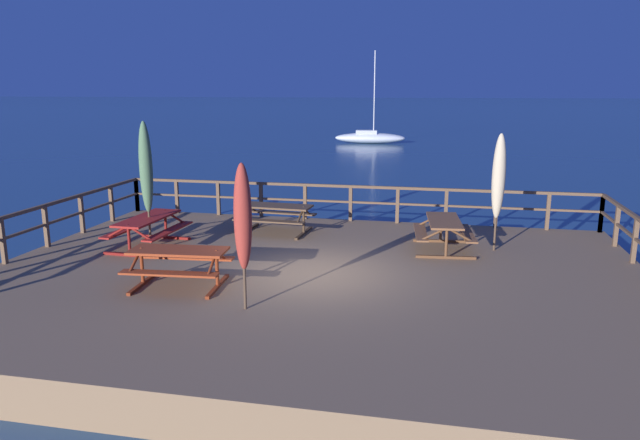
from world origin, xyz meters
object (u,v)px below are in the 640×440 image
at_px(picnic_table_front_left, 148,225).
at_px(picnic_table_front_right, 179,259).
at_px(patio_umbrella_short_front, 499,177).
at_px(picnic_table_mid_left, 444,228).
at_px(patio_umbrella_tall_mid_left, 243,218).
at_px(patio_umbrella_tall_back_left, 146,168).
at_px(sailboat_distant, 370,137).
at_px(picnic_table_back_left, 276,213).

distance_m(picnic_table_front_left, picnic_table_front_right, 3.37).
distance_m(picnic_table_front_right, patio_umbrella_short_front, 7.73).
bearing_deg(picnic_table_mid_left, picnic_table_front_right, -143.18).
xyz_separation_m(picnic_table_front_right, patio_umbrella_tall_mid_left, (1.71, -0.93, 1.13)).
xyz_separation_m(patio_umbrella_tall_back_left, sailboat_distant, (0.84, 37.56, -2.20)).
xyz_separation_m(picnic_table_mid_left, patio_umbrella_short_front, (1.23, 0.23, 1.27)).
height_order(patio_umbrella_tall_mid_left, sailboat_distant, sailboat_distant).
distance_m(patio_umbrella_tall_mid_left, sailboat_distant, 41.31).
relative_size(picnic_table_mid_left, patio_umbrella_short_front, 0.70).
bearing_deg(picnic_table_front_right, patio_umbrella_tall_mid_left, -28.69).
height_order(picnic_table_back_left, sailboat_distant, sailboat_distant).
relative_size(patio_umbrella_short_front, patio_umbrella_tall_mid_left, 1.08).
distance_m(picnic_table_front_right, patio_umbrella_tall_mid_left, 2.25).
xyz_separation_m(picnic_table_back_left, patio_umbrella_tall_mid_left, (1.08, -5.72, 1.13)).
relative_size(picnic_table_front_left, picnic_table_back_left, 1.05).
relative_size(picnic_table_mid_left, picnic_table_front_right, 0.98).
distance_m(picnic_table_back_left, patio_umbrella_short_front, 5.97).
xyz_separation_m(picnic_table_front_left, patio_umbrella_tall_back_left, (0.03, 0.02, 1.43)).
distance_m(patio_umbrella_tall_back_left, sailboat_distant, 37.63).
distance_m(picnic_table_back_left, patio_umbrella_tall_back_left, 3.69).
bearing_deg(patio_umbrella_short_front, picnic_table_front_left, -170.26).
height_order(patio_umbrella_tall_back_left, patio_umbrella_tall_mid_left, patio_umbrella_tall_back_left).
height_order(picnic_table_front_left, sailboat_distant, sailboat_distant).
bearing_deg(picnic_table_back_left, picnic_table_front_right, -97.49).
xyz_separation_m(patio_umbrella_short_front, patio_umbrella_tall_back_left, (-8.46, -1.44, 0.17)).
bearing_deg(patio_umbrella_short_front, picnic_table_front_right, -147.36).
height_order(picnic_table_mid_left, picnic_table_front_left, same).
xyz_separation_m(picnic_table_front_left, picnic_table_front_right, (2.07, -2.65, -0.01)).
height_order(picnic_table_mid_left, picnic_table_front_right, same).
bearing_deg(sailboat_distant, picnic_table_front_left, -91.34).
height_order(picnic_table_front_left, picnic_table_front_right, same).
distance_m(picnic_table_front_left, patio_umbrella_short_front, 8.71).
relative_size(picnic_table_front_right, patio_umbrella_tall_mid_left, 0.77).
bearing_deg(picnic_table_front_right, picnic_table_back_left, 82.51).
bearing_deg(patio_umbrella_tall_back_left, picnic_table_front_left, -146.24).
distance_m(patio_umbrella_short_front, patio_umbrella_tall_mid_left, 6.91).
relative_size(picnic_table_front_left, picnic_table_front_right, 1.07).
bearing_deg(picnic_table_mid_left, patio_umbrella_tall_mid_left, -125.84).
bearing_deg(picnic_table_front_left, picnic_table_mid_left, 9.60).
bearing_deg(patio_umbrella_tall_back_left, sailboat_distant, 88.71).
bearing_deg(picnic_table_mid_left, patio_umbrella_short_front, 10.53).
xyz_separation_m(picnic_table_back_left, patio_umbrella_tall_back_left, (-2.67, -2.11, 1.44)).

